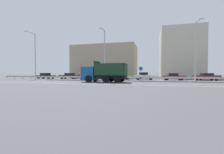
% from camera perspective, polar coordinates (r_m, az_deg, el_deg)
% --- Properties ---
extents(ground_plane, '(320.00, 320.00, 0.00)m').
position_cam_1_polar(ground_plane, '(23.92, 3.99, -1.79)').
color(ground_plane, '#4C4C4F').
extents(lane_strip_0, '(53.87, 0.16, 0.01)m').
position_cam_1_polar(lane_strip_0, '(21.23, -4.32, -2.22)').
color(lane_strip_0, silver).
rests_on(lane_strip_0, ground_plane).
extents(lane_strip_1, '(53.87, 0.16, 0.01)m').
position_cam_1_polar(lane_strip_1, '(18.80, -6.88, -2.72)').
color(lane_strip_1, silver).
rests_on(lane_strip_1, ground_plane).
extents(median_island, '(29.63, 1.10, 0.18)m').
position_cam_1_polar(median_island, '(25.51, 4.67, -1.38)').
color(median_island, gray).
rests_on(median_island, ground_plane).
extents(median_guardrail, '(53.87, 0.09, 0.78)m').
position_cam_1_polar(median_guardrail, '(26.66, 5.11, -0.22)').
color(median_guardrail, '#9EA0A5').
rests_on(median_guardrail, ground_plane).
extents(dump_truck, '(7.05, 3.03, 3.20)m').
position_cam_1_polar(dump_truck, '(23.21, -4.89, 1.09)').
color(dump_truck, '#144C8C').
rests_on(dump_truck, ground_plane).
extents(median_road_sign, '(0.68, 0.16, 2.45)m').
position_cam_1_polar(median_road_sign, '(25.15, 10.92, 1.24)').
color(median_road_sign, white).
rests_on(median_road_sign, ground_plane).
extents(street_lamp_0, '(0.70, 2.43, 9.28)m').
position_cam_1_polar(street_lamp_0, '(33.51, -27.44, 7.83)').
color(street_lamp_0, '#ADADB2').
rests_on(street_lamp_0, ground_plane).
extents(street_lamp_1, '(0.71, 2.25, 8.83)m').
position_cam_1_polar(street_lamp_1, '(26.40, -2.96, 9.19)').
color(street_lamp_1, '#ADADB2').
rests_on(street_lamp_1, ground_plane).
extents(street_lamp_2, '(0.71, 2.19, 9.02)m').
position_cam_1_polar(street_lamp_2, '(25.84, 29.38, 9.35)').
color(street_lamp_2, '#ADADB2').
rests_on(street_lamp_2, ground_plane).
extents(parked_car_0, '(4.52, 1.85, 1.37)m').
position_cam_1_polar(parked_car_0, '(39.30, -23.95, 0.41)').
color(parked_car_0, black).
rests_on(parked_car_0, ground_plane).
extents(parked_car_1, '(4.63, 2.09, 1.35)m').
position_cam_1_polar(parked_car_1, '(35.88, -15.95, 0.40)').
color(parked_car_1, maroon).
rests_on(parked_car_1, ground_plane).
extents(parked_car_2, '(4.95, 2.13, 1.19)m').
position_cam_1_polar(parked_car_2, '(32.51, -6.00, 0.22)').
color(parked_car_2, gray).
rests_on(parked_car_2, ground_plane).
extents(parked_car_3, '(4.58, 1.96, 1.43)m').
position_cam_1_polar(parked_car_3, '(31.06, 3.24, 0.32)').
color(parked_car_3, '#B27A14').
rests_on(parked_car_3, ground_plane).
extents(parked_car_4, '(4.03, 2.00, 1.52)m').
position_cam_1_polar(parked_car_4, '(30.35, 12.08, 0.32)').
color(parked_car_4, silver).
rests_on(parked_car_4, ground_plane).
extents(parked_car_5, '(4.30, 2.04, 1.34)m').
position_cam_1_polar(parked_car_5, '(31.15, 22.33, 0.15)').
color(parked_car_5, maroon).
rests_on(parked_car_5, ground_plane).
extents(parked_car_6, '(4.24, 2.07, 1.36)m').
position_cam_1_polar(parked_car_6, '(32.38, 32.20, 0.11)').
color(parked_car_6, maroon).
rests_on(parked_car_6, ground_plane).
extents(background_building_0, '(18.88, 10.66, 9.59)m').
position_cam_1_polar(background_building_0, '(46.99, -2.52, 5.73)').
color(background_building_0, tan).
rests_on(background_building_0, ground_plane).
extents(background_building_1, '(10.28, 11.71, 13.10)m').
position_cam_1_polar(background_building_1, '(45.95, 24.29, 7.88)').
color(background_building_1, beige).
rests_on(background_building_1, ground_plane).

